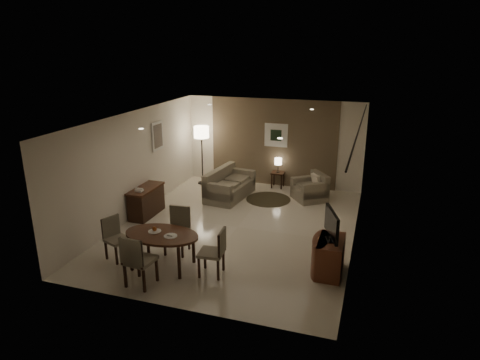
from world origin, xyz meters
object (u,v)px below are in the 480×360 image
(console_desk, at_px, (146,202))
(chair_left, at_px, (118,239))
(sofa, at_px, (230,184))
(side_table, at_px, (278,180))
(chair_far, at_px, (177,231))
(armchair, at_px, (310,187))
(chair_right, at_px, (211,252))
(tv_cabinet, at_px, (330,257))
(floor_lamp, at_px, (202,155))
(chair_near, at_px, (140,259))
(dining_table, at_px, (163,250))

(console_desk, height_order, chair_left, chair_left)
(sofa, relative_size, side_table, 3.58)
(console_desk, relative_size, sofa, 0.69)
(chair_far, relative_size, armchair, 1.15)
(chair_far, relative_size, side_table, 2.02)
(console_desk, distance_m, chair_left, 2.37)
(chair_left, bearing_deg, console_desk, 37.30)
(chair_right, relative_size, armchair, 1.10)
(tv_cabinet, bearing_deg, side_table, 114.48)
(tv_cabinet, relative_size, chair_far, 0.91)
(armchair, distance_m, floor_lamp, 3.56)
(tv_cabinet, distance_m, side_table, 5.22)
(chair_near, relative_size, floor_lamp, 0.56)
(tv_cabinet, distance_m, chair_far, 3.22)
(sofa, bearing_deg, console_desk, 147.49)
(console_desk, distance_m, chair_far, 2.35)
(chair_far, xyz_separation_m, side_table, (1.05, 4.90, -0.25))
(tv_cabinet, height_order, floor_lamp, floor_lamp)
(dining_table, bearing_deg, sofa, 90.82)
(floor_lamp, bearing_deg, side_table, 8.48)
(chair_left, xyz_separation_m, sofa, (0.97, 4.24, -0.03))
(console_desk, height_order, chair_far, chair_far)
(side_table, bearing_deg, floor_lamp, -171.52)
(tv_cabinet, xyz_separation_m, chair_right, (-2.18, -0.77, 0.12))
(dining_table, bearing_deg, floor_lamp, 104.26)
(console_desk, relative_size, chair_far, 1.22)
(console_desk, bearing_deg, chair_far, -44.53)
(chair_left, bearing_deg, chair_near, -105.43)
(chair_left, xyz_separation_m, floor_lamp, (-0.29, 5.18, 0.48))
(dining_table, bearing_deg, chair_right, 0.73)
(floor_lamp, bearing_deg, tv_cabinet, -44.11)
(chair_far, distance_m, sofa, 3.60)
(chair_near, relative_size, chair_right, 1.08)
(side_table, bearing_deg, armchair, -35.30)
(side_table, bearing_deg, chair_right, -90.17)
(dining_table, relative_size, armchair, 1.77)
(tv_cabinet, relative_size, chair_left, 1.01)
(tv_cabinet, height_order, chair_far, chair_far)
(armchair, distance_m, side_table, 1.37)
(dining_table, distance_m, sofa, 4.23)
(chair_left, distance_m, side_table, 5.92)
(chair_near, xyz_separation_m, chair_right, (1.11, 0.74, -0.04))
(chair_right, bearing_deg, chair_near, -61.01)
(chair_near, bearing_deg, chair_left, -32.21)
(armchair, xyz_separation_m, floor_lamp, (-3.49, 0.44, 0.54))
(dining_table, bearing_deg, chair_left, -179.79)
(sofa, bearing_deg, floor_lamp, 60.07)
(chair_near, height_order, chair_left, chair_near)
(chair_right, bearing_deg, chair_far, -125.67)
(console_desk, distance_m, chair_near, 3.41)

